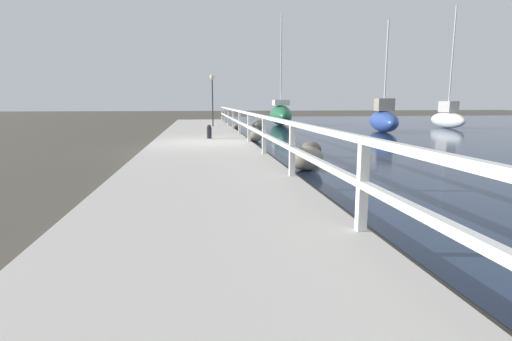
{
  "coord_description": "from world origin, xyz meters",
  "views": [
    {
      "loc": [
        -0.08,
        -13.64,
        1.63
      ],
      "look_at": [
        1.34,
        -3.64,
        -0.12
      ],
      "focal_mm": 28.0,
      "sensor_mm": 36.0,
      "label": 1
    }
  ],
  "objects_px": {
    "dock_lamp": "(212,87)",
    "sailboat_green": "(281,114)",
    "sailboat_blue": "(383,119)",
    "sailboat_white": "(448,117)",
    "mooring_bollard": "(209,132)"
  },
  "relations": [
    {
      "from": "mooring_bollard",
      "to": "sailboat_green",
      "type": "bearing_deg",
      "value": 67.11
    },
    {
      "from": "sailboat_white",
      "to": "mooring_bollard",
      "type": "bearing_deg",
      "value": -148.61
    },
    {
      "from": "mooring_bollard",
      "to": "sailboat_blue",
      "type": "bearing_deg",
      "value": 30.09
    },
    {
      "from": "dock_lamp",
      "to": "sailboat_green",
      "type": "distance_m",
      "value": 7.19
    },
    {
      "from": "dock_lamp",
      "to": "mooring_bollard",
      "type": "bearing_deg",
      "value": -93.04
    },
    {
      "from": "dock_lamp",
      "to": "sailboat_green",
      "type": "height_order",
      "value": "sailboat_green"
    },
    {
      "from": "mooring_bollard",
      "to": "sailboat_green",
      "type": "relative_size",
      "value": 0.07
    },
    {
      "from": "dock_lamp",
      "to": "sailboat_blue",
      "type": "distance_m",
      "value": 9.57
    },
    {
      "from": "sailboat_blue",
      "to": "mooring_bollard",
      "type": "bearing_deg",
      "value": -137.82
    },
    {
      "from": "dock_lamp",
      "to": "sailboat_green",
      "type": "bearing_deg",
      "value": 45.49
    },
    {
      "from": "dock_lamp",
      "to": "sailboat_white",
      "type": "xyz_separation_m",
      "value": [
        14.72,
        0.62,
        -1.8
      ]
    },
    {
      "from": "sailboat_blue",
      "to": "sailboat_white",
      "type": "bearing_deg",
      "value": 37.58
    },
    {
      "from": "sailboat_green",
      "to": "sailboat_white",
      "type": "relative_size",
      "value": 1.02
    },
    {
      "from": "mooring_bollard",
      "to": "sailboat_green",
      "type": "height_order",
      "value": "sailboat_green"
    },
    {
      "from": "dock_lamp",
      "to": "sailboat_blue",
      "type": "height_order",
      "value": "sailboat_blue"
    }
  ]
}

